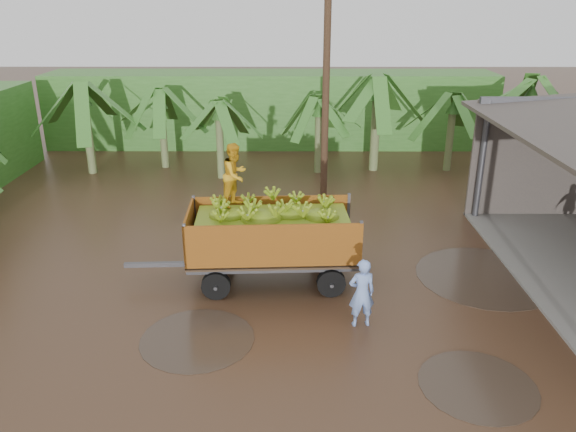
% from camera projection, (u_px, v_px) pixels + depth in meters
% --- Properties ---
extents(ground, '(100.00, 100.00, 0.00)m').
position_uv_depth(ground, '(332.00, 301.00, 13.99)').
color(ground, black).
rests_on(ground, ground).
extents(hedge_north, '(22.00, 3.00, 3.60)m').
position_uv_depth(hedge_north, '(271.00, 109.00, 28.23)').
color(hedge_north, '#2D661E').
rests_on(hedge_north, ground).
extents(banana_trailer, '(6.11, 2.32, 3.67)m').
position_uv_depth(banana_trailer, '(272.00, 234.00, 14.55)').
color(banana_trailer, '#C7731C').
rests_on(banana_trailer, ground).
extents(man_blue, '(0.66, 0.48, 1.67)m').
position_uv_depth(man_blue, '(362.00, 293.00, 12.68)').
color(man_blue, '#7998DD').
rests_on(man_blue, ground).
extents(utility_pole, '(1.20, 0.24, 8.67)m').
position_uv_depth(utility_pole, '(326.00, 83.00, 18.60)').
color(utility_pole, '#47301E').
rests_on(utility_pole, ground).
extents(banana_plants, '(24.44, 19.94, 4.15)m').
position_uv_depth(banana_plants, '(191.00, 154.00, 19.92)').
color(banana_plants, '#2D661E').
rests_on(banana_plants, ground).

